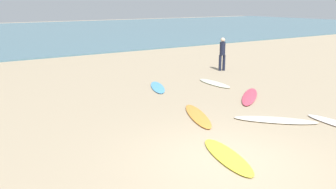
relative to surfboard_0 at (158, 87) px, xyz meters
name	(u,v)px	position (x,y,z in m)	size (l,w,h in m)	color
ground_plane	(228,161)	(-2.36, -6.71, -0.03)	(120.00, 120.00, 0.00)	tan
surfboard_0	(158,87)	(0.00, 0.00, 0.00)	(0.50, 2.10, 0.07)	#51A1E1
surfboard_1	(198,116)	(-0.97, -3.88, 0.00)	(0.51, 2.42, 0.08)	orange
surfboard_2	(227,156)	(-2.24, -6.57, 0.00)	(0.58, 2.14, 0.07)	yellow
surfboard_4	(275,120)	(0.68, -5.47, 0.00)	(0.59, 2.40, 0.08)	silver
surfboard_5	(214,83)	(2.42, -0.71, 0.00)	(0.57, 2.01, 0.07)	silver
surfboard_6	(250,96)	(2.03, -3.13, 0.01)	(0.49, 2.59, 0.09)	#DC435C
beachgoer_mid	(222,52)	(4.74, 1.43, 0.89)	(0.37, 0.37, 1.67)	#191E33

